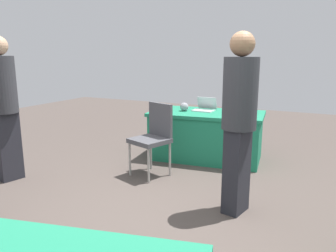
{
  "coord_description": "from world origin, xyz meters",
  "views": [
    {
      "loc": [
        -1.28,
        2.67,
        1.61
      ],
      "look_at": [
        0.17,
        -0.23,
        0.9
      ],
      "focal_mm": 35.39,
      "sensor_mm": 36.0,
      "label": 1
    }
  ],
  "objects_px": {
    "person_attendee_browsing": "(4,101)",
    "laptop_silver": "(204,108)",
    "yarn_ball": "(184,107)",
    "table_foreground": "(206,135)",
    "scissors_red": "(243,112)",
    "chair_tucked_left": "(154,134)",
    "person_organiser": "(239,115)"
  },
  "relations": [
    {
      "from": "person_attendee_browsing",
      "to": "laptop_silver",
      "type": "bearing_deg",
      "value": -28.69
    },
    {
      "from": "yarn_ball",
      "to": "table_foreground",
      "type": "bearing_deg",
      "value": -168.87
    },
    {
      "from": "laptop_silver",
      "to": "scissors_red",
      "type": "distance_m",
      "value": 0.59
    },
    {
      "from": "yarn_ball",
      "to": "chair_tucked_left",
      "type": "bearing_deg",
      "value": 87.83
    },
    {
      "from": "table_foreground",
      "to": "yarn_ball",
      "type": "xyz_separation_m",
      "value": [
        0.35,
        0.07,
        0.43
      ]
    },
    {
      "from": "person_attendee_browsing",
      "to": "scissors_red",
      "type": "relative_size",
      "value": 10.14
    },
    {
      "from": "yarn_ball",
      "to": "scissors_red",
      "type": "height_order",
      "value": "yarn_ball"
    },
    {
      "from": "yarn_ball",
      "to": "scissors_red",
      "type": "bearing_deg",
      "value": -162.8
    },
    {
      "from": "table_foreground",
      "to": "yarn_ball",
      "type": "relative_size",
      "value": 13.78
    },
    {
      "from": "yarn_ball",
      "to": "laptop_silver",
      "type": "bearing_deg",
      "value": -148.59
    },
    {
      "from": "chair_tucked_left",
      "to": "scissors_red",
      "type": "xyz_separation_m",
      "value": [
        -0.89,
        -1.19,
        0.18
      ]
    },
    {
      "from": "table_foreground",
      "to": "laptop_silver",
      "type": "height_order",
      "value": "laptop_silver"
    },
    {
      "from": "chair_tucked_left",
      "to": "laptop_silver",
      "type": "xyz_separation_m",
      "value": [
        -0.31,
        -1.09,
        0.22
      ]
    },
    {
      "from": "person_organiser",
      "to": "yarn_ball",
      "type": "xyz_separation_m",
      "value": [
        1.25,
        -1.5,
        -0.22
      ]
    },
    {
      "from": "person_organiser",
      "to": "scissors_red",
      "type": "relative_size",
      "value": 10.11
    },
    {
      "from": "table_foreground",
      "to": "person_organiser",
      "type": "relative_size",
      "value": 0.99
    },
    {
      "from": "chair_tucked_left",
      "to": "scissors_red",
      "type": "relative_size",
      "value": 5.37
    },
    {
      "from": "chair_tucked_left",
      "to": "scissors_red",
      "type": "height_order",
      "value": "chair_tucked_left"
    },
    {
      "from": "chair_tucked_left",
      "to": "laptop_silver",
      "type": "bearing_deg",
      "value": -87.07
    },
    {
      "from": "chair_tucked_left",
      "to": "laptop_silver",
      "type": "height_order",
      "value": "chair_tucked_left"
    },
    {
      "from": "table_foreground",
      "to": "chair_tucked_left",
      "type": "bearing_deg",
      "value": 68.91
    },
    {
      "from": "person_organiser",
      "to": "person_attendee_browsing",
      "type": "bearing_deg",
      "value": -69.49
    },
    {
      "from": "person_attendee_browsing",
      "to": "person_organiser",
      "type": "xyz_separation_m",
      "value": [
        -2.87,
        -0.42,
        -0.0
      ]
    },
    {
      "from": "laptop_silver",
      "to": "yarn_ball",
      "type": "bearing_deg",
      "value": 33.55
    },
    {
      "from": "chair_tucked_left",
      "to": "person_attendee_browsing",
      "type": "distance_m",
      "value": 1.93
    },
    {
      "from": "person_organiser",
      "to": "laptop_silver",
      "type": "height_order",
      "value": "person_organiser"
    },
    {
      "from": "person_organiser",
      "to": "laptop_silver",
      "type": "xyz_separation_m",
      "value": [
        0.98,
        -1.67,
        -0.25
      ]
    },
    {
      "from": "table_foreground",
      "to": "chair_tucked_left",
      "type": "height_order",
      "value": "chair_tucked_left"
    },
    {
      "from": "chair_tucked_left",
      "to": "yarn_ball",
      "type": "relative_size",
      "value": 7.38
    },
    {
      "from": "yarn_ball",
      "to": "scissors_red",
      "type": "distance_m",
      "value": 0.89
    },
    {
      "from": "person_attendee_browsing",
      "to": "scissors_red",
      "type": "height_order",
      "value": "person_attendee_browsing"
    },
    {
      "from": "chair_tucked_left",
      "to": "laptop_silver",
      "type": "relative_size",
      "value": 2.94
    }
  ]
}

